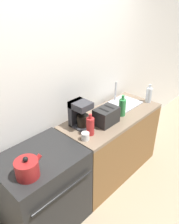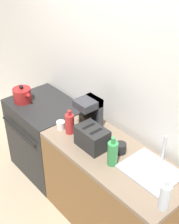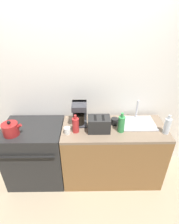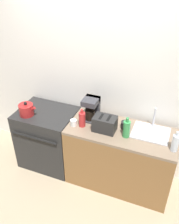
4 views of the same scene
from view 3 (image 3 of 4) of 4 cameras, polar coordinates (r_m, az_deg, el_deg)
name	(u,v)px [view 3 (image 3 of 4)]	position (r m, az deg, el deg)	size (l,w,h in m)	color
ground_plane	(78,191)	(2.70, -3.65, -24.47)	(12.00, 12.00, 0.00)	tan
wall_back	(77,87)	(2.41, -3.99, 8.18)	(8.00, 0.05, 2.60)	silver
stove	(36,152)	(2.66, -16.93, -12.48)	(0.78, 0.66, 0.89)	black
counter_block	(112,153)	(2.58, 7.41, -13.03)	(1.36, 0.60, 0.89)	brown
kettle	(11,129)	(2.32, -24.35, -5.08)	(0.24, 0.19, 0.20)	maroon
toaster	(99,124)	(2.18, 3.10, -3.97)	(0.28, 0.19, 0.19)	black
coffee_maker	(80,113)	(2.29, -3.26, -0.17)	(0.19, 0.22, 0.30)	#333338
sink_tray	(138,122)	(2.44, 15.53, -3.24)	(0.44, 0.35, 0.28)	#B7B7BC
bottle_green	(121,124)	(2.19, 10.35, -3.85)	(0.08, 0.08, 0.26)	#338C47
bottle_red	(76,125)	(2.16, -4.55, -4.24)	(0.08, 0.08, 0.24)	#B72828
bottle_clear	(167,126)	(2.33, 24.05, -4.12)	(0.08, 0.08, 0.25)	silver
cup_black	(115,121)	(2.34, 8.18, -3.08)	(0.10, 0.10, 0.09)	black
cup_white	(67,130)	(2.18, -7.29, -6.00)	(0.08, 0.08, 0.08)	white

